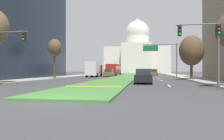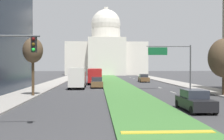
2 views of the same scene
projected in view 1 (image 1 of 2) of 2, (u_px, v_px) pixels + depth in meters
ground_plane at (131, 75)px, 62.30m from camera, size 260.00×260.00×0.00m
grass_median at (129, 75)px, 57.10m from camera, size 5.22×94.73×0.14m
median_curb_nose at (93, 86)px, 17.98m from camera, size 4.70×0.50×0.04m
lane_dashes_right at (155, 76)px, 50.68m from camera, size 0.16×66.00×0.01m
sidewalk_left at (77, 76)px, 53.75m from camera, size 4.00×94.73×0.15m
sidewalk_right at (181, 76)px, 50.04m from camera, size 4.00×94.73×0.15m
capitol_building at (137, 55)px, 113.51m from camera, size 31.67×24.81×27.89m
traffic_light_near_left at (4, 45)px, 20.60m from camera, size 3.34×0.35×5.20m
traffic_light_near_right at (207, 40)px, 16.98m from camera, size 3.34×0.35×5.20m
overhead_guide_sign at (163, 53)px, 41.29m from camera, size 6.52×0.20×6.50m
street_tree_left_mid at (55, 48)px, 36.70m from camera, size 2.24×2.24×6.63m
street_tree_right_mid at (191, 51)px, 32.69m from camera, size 3.58×3.58×6.62m
sedan_lead_stopped at (143, 77)px, 24.32m from camera, size 1.90×4.33×1.63m
sedan_midblock at (109, 73)px, 47.54m from camera, size 2.03×4.61×1.73m
sedan_distant at (154, 72)px, 60.47m from camera, size 2.09×4.56×1.72m
box_truck_delivery at (94, 69)px, 46.56m from camera, size 2.40×6.40×3.20m
city_bus at (114, 69)px, 57.72m from camera, size 2.62×11.00×2.95m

